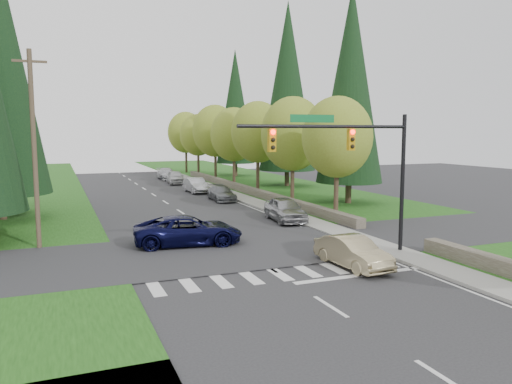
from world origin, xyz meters
TOP-DOWN VIEW (x-y plane):
  - ground at (0.00, 0.00)m, footprint 120.00×120.00m
  - grass_east at (13.00, 20.00)m, footprint 14.00×110.00m
  - cross_street at (0.00, 8.00)m, footprint 120.00×8.00m
  - sidewalk_east at (6.90, 22.00)m, footprint 1.80×80.00m
  - curb_east at (6.05, 22.00)m, footprint 0.20×80.00m
  - stone_wall_north at (8.60, 30.00)m, footprint 0.70×40.00m
  - traffic_signal at (4.37, 4.50)m, footprint 8.70×0.37m
  - utility_pole at (-9.50, 12.00)m, footprint 1.60×0.24m
  - decid_tree_0 at (9.20, 14.00)m, footprint 4.80×4.80m
  - decid_tree_1 at (9.30, 21.00)m, footprint 5.20×5.20m
  - decid_tree_2 at (9.10, 28.00)m, footprint 5.00×5.00m
  - decid_tree_3 at (9.20, 35.00)m, footprint 5.00×5.00m
  - decid_tree_4 at (9.30, 42.00)m, footprint 5.40×5.40m
  - decid_tree_5 at (9.10, 49.00)m, footprint 4.80×4.80m
  - decid_tree_6 at (9.20, 56.00)m, footprint 5.20×5.20m
  - conifer_e_a at (14.00, 20.00)m, footprint 5.44×5.44m
  - conifer_e_b at (15.00, 34.00)m, footprint 6.12×6.12m
  - conifer_e_c at (14.00, 48.00)m, footprint 5.10×5.10m
  - sedan_champagne at (3.46, 3.00)m, footprint 1.76×4.27m
  - suv_navy at (-2.20, 9.94)m, footprint 5.98×3.36m
  - parked_car_a at (5.60, 14.52)m, footprint 2.37×4.88m
  - parked_car_b at (4.76, 25.72)m, footprint 2.00×4.50m
  - parked_car_c at (4.20, 32.16)m, footprint 1.68×4.47m
  - parked_car_d at (4.20, 41.06)m, footprint 2.28×4.62m
  - parked_car_e at (4.38, 46.69)m, footprint 1.96×4.79m

SIDE VIEW (x-z plane):
  - ground at x=0.00m, z-range 0.00..0.00m
  - cross_street at x=0.00m, z-range -0.05..0.05m
  - grass_east at x=13.00m, z-range 0.00..0.06m
  - sidewalk_east at x=6.90m, z-range 0.00..0.13m
  - curb_east at x=6.05m, z-range 0.00..0.13m
  - stone_wall_north at x=8.60m, z-range 0.00..0.70m
  - parked_car_b at x=4.76m, z-range 0.00..1.28m
  - sedan_champagne at x=3.46m, z-range 0.00..1.38m
  - parked_car_e at x=4.38m, z-range 0.00..1.39m
  - parked_car_c at x=4.20m, z-range 0.00..1.46m
  - parked_car_d at x=4.20m, z-range 0.00..1.52m
  - suv_navy at x=-2.20m, z-range 0.00..1.58m
  - parked_car_a at x=5.60m, z-range 0.00..1.61m
  - traffic_signal at x=4.37m, z-range 1.58..8.38m
  - utility_pole at x=-9.50m, z-range 0.14..10.14m
  - decid_tree_5 at x=9.10m, z-range 1.38..9.68m
  - decid_tree_0 at x=9.20m, z-range 1.41..9.78m
  - decid_tree_3 at x=9.20m, z-range 1.39..9.94m
  - decid_tree_1 at x=9.30m, z-range 1.40..10.20m
  - decid_tree_6 at x=9.20m, z-range 1.43..10.30m
  - decid_tree_2 at x=9.10m, z-range 1.52..10.34m
  - decid_tree_4 at x=9.30m, z-range 1.47..10.65m
  - conifer_e_c at x=14.00m, z-range 0.89..17.69m
  - conifer_e_a at x=14.00m, z-range 0.89..18.69m
  - conifer_e_b at x=15.00m, z-range 0.89..20.69m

